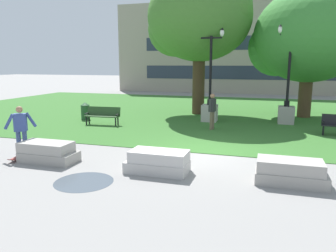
% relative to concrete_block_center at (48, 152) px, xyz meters
% --- Properties ---
extents(ground_plane, '(140.00, 140.00, 0.00)m').
position_rel_concrete_block_center_xyz_m(ground_plane, '(4.66, 2.37, -0.31)').
color(ground_plane, gray).
extents(grass_lawn, '(40.00, 20.00, 0.02)m').
position_rel_concrete_block_center_xyz_m(grass_lawn, '(4.66, 12.37, -0.30)').
color(grass_lawn, '#336628').
rests_on(grass_lawn, ground).
extents(concrete_block_center, '(1.82, 0.90, 0.64)m').
position_rel_concrete_block_center_xyz_m(concrete_block_center, '(0.00, 0.00, 0.00)').
color(concrete_block_center, '#9E9991').
rests_on(concrete_block_center, ground).
extents(concrete_block_left, '(1.80, 0.90, 0.64)m').
position_rel_concrete_block_center_xyz_m(concrete_block_left, '(3.73, 0.05, 0.00)').
color(concrete_block_left, '#BCB7B2').
rests_on(concrete_block_left, ground).
extents(concrete_block_right, '(1.80, 0.90, 0.64)m').
position_rel_concrete_block_center_xyz_m(concrete_block_right, '(7.35, 0.19, 0.00)').
color(concrete_block_right, '#9E9991').
rests_on(concrete_block_right, ground).
extents(person_skateboarder, '(0.81, 0.78, 1.71)m').
position_rel_concrete_block_center_xyz_m(person_skateboarder, '(-1.27, 0.33, 0.66)').
color(person_skateboarder, '#384C7A').
rests_on(person_skateboarder, ground).
extents(skateboard, '(0.40, 1.04, 0.14)m').
position_rel_concrete_block_center_xyz_m(skateboard, '(-1.10, -0.05, -0.22)').
color(skateboard, maroon).
rests_on(skateboard, ground).
extents(puddle, '(1.58, 1.58, 0.01)m').
position_rel_concrete_block_center_xyz_m(puddle, '(2.09, -1.30, -0.30)').
color(puddle, '#47515B').
rests_on(puddle, ground).
extents(park_bench_near_right, '(1.83, 0.66, 0.90)m').
position_rel_concrete_block_center_xyz_m(park_bench_near_right, '(-1.40, 6.31, 0.23)').
color(park_bench_near_right, '#284723').
rests_on(park_bench_near_right, grass_lawn).
extents(lamp_post_left, '(1.32, 0.80, 4.91)m').
position_rel_concrete_block_center_xyz_m(lamp_post_left, '(3.68, 8.90, 0.71)').
color(lamp_post_left, '#ADA89E').
rests_on(lamp_post_left, grass_lawn).
extents(lamp_post_center, '(1.32, 0.80, 5.04)m').
position_rel_concrete_block_center_xyz_m(lamp_post_center, '(7.63, 9.40, 0.73)').
color(lamp_post_center, gray).
rests_on(lamp_post_center, grass_lawn).
extents(tree_far_left, '(6.53, 6.22, 8.49)m').
position_rel_concrete_block_center_xyz_m(tree_far_left, '(2.44, 11.45, 5.47)').
color(tree_far_left, '#42301E').
rests_on(tree_far_left, grass_lawn).
extents(tree_far_right, '(6.51, 6.20, 7.29)m').
position_rel_concrete_block_center_xyz_m(tree_far_right, '(8.66, 12.01, 4.29)').
color(tree_far_right, '#4C3823').
rests_on(tree_far_right, grass_lawn).
extents(trash_bin, '(0.49, 0.49, 0.96)m').
position_rel_concrete_block_center_xyz_m(trash_bin, '(-3.10, 7.46, 0.20)').
color(trash_bin, '#234C28').
rests_on(trash_bin, grass_lawn).
extents(person_bystander_near_lawn, '(0.31, 0.63, 1.71)m').
position_rel_concrete_block_center_xyz_m(person_bystander_near_lawn, '(4.19, 6.69, 0.68)').
color(person_bystander_near_lawn, brown).
rests_on(person_bystander_near_lawn, grass_lawn).
extents(building_facade_distant, '(27.30, 1.03, 9.57)m').
position_rel_concrete_block_center_xyz_m(building_facade_distant, '(3.73, 26.86, 4.47)').
color(building_facade_distant, gray).
rests_on(building_facade_distant, ground).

